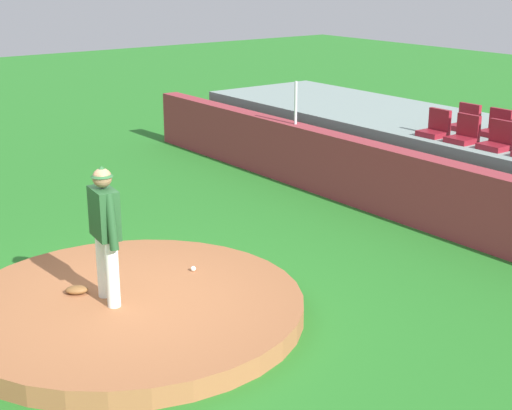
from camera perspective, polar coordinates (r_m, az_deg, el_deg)
ground_plane at (r=10.31m, az=-9.25°, el=-8.23°), size 60.00×60.00×0.00m
pitchers_mound at (r=10.25m, az=-9.29°, el=-7.58°), size 4.53×4.53×0.26m
pitcher at (r=9.82m, az=-11.14°, el=-1.43°), size 0.74×0.32×1.80m
baseball at (r=10.97m, az=-4.68°, el=-4.73°), size 0.07×0.07×0.07m
fielding_glove at (r=10.48m, az=-13.15°, el=-6.15°), size 0.33×0.36×0.11m
brick_barrier at (r=13.58m, az=12.96°, el=0.76°), size 17.57×0.40×1.26m
fence_post_left at (r=15.91m, az=2.97°, el=7.58°), size 0.06×0.06×0.89m
stadium_chair_0 at (r=14.90m, az=13.18°, el=5.60°), size 0.48×0.44×0.50m
stadium_chair_1 at (r=14.49m, az=15.20°, el=5.12°), size 0.48×0.44×0.50m
stadium_chair_2 at (r=14.12m, az=17.48°, el=4.61°), size 0.48×0.44×0.50m
stadium_chair_4 at (r=15.62m, az=15.29°, el=5.98°), size 0.48×0.44×0.50m
stadium_chair_5 at (r=15.23m, az=17.43°, el=5.50°), size 0.48×0.44×0.50m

